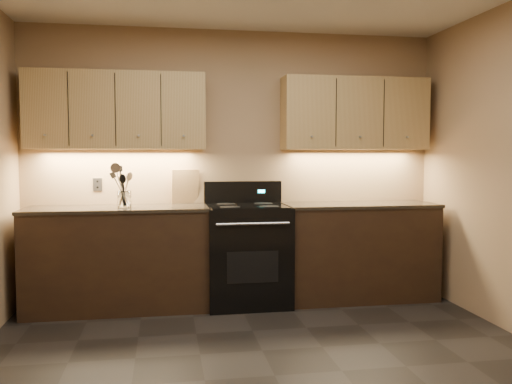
# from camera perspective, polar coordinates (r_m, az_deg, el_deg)

# --- Properties ---
(floor) EXTENTS (4.00, 4.00, 0.00)m
(floor) POSITION_cam_1_polar(r_m,az_deg,el_deg) (3.63, 1.98, -18.75)
(floor) COLOR black
(floor) RESTS_ON ground
(wall_back) EXTENTS (4.00, 0.04, 2.60)m
(wall_back) POSITION_cam_1_polar(r_m,az_deg,el_deg) (5.32, -2.32, 2.88)
(wall_back) COLOR #9E7E5D
(wall_back) RESTS_ON ground
(counter_left) EXTENTS (1.62, 0.62, 0.93)m
(counter_left) POSITION_cam_1_polar(r_m,az_deg,el_deg) (5.08, -14.33, -6.76)
(counter_left) COLOR black
(counter_left) RESTS_ON ground
(counter_right) EXTENTS (1.46, 0.62, 0.93)m
(counter_right) POSITION_cam_1_polar(r_m,az_deg,el_deg) (5.40, 10.72, -6.08)
(counter_right) COLOR black
(counter_right) RESTS_ON ground
(stove) EXTENTS (0.76, 0.68, 1.14)m
(stove) POSITION_cam_1_polar(r_m,az_deg,el_deg) (5.10, -0.94, -6.45)
(stove) COLOR black
(stove) RESTS_ON ground
(upper_cab_left) EXTENTS (1.60, 0.30, 0.70)m
(upper_cab_left) POSITION_cam_1_polar(r_m,az_deg,el_deg) (5.16, -14.45, 8.27)
(upper_cab_left) COLOR tan
(upper_cab_left) RESTS_ON wall_back
(upper_cab_right) EXTENTS (1.44, 0.30, 0.70)m
(upper_cab_right) POSITION_cam_1_polar(r_m,az_deg,el_deg) (5.47, 10.35, 8.09)
(upper_cab_right) COLOR tan
(upper_cab_right) RESTS_ON wall_back
(outlet_plate) EXTENTS (0.08, 0.01, 0.12)m
(outlet_plate) POSITION_cam_1_polar(r_m,az_deg,el_deg) (5.32, -16.34, 0.78)
(outlet_plate) COLOR #B2B5BA
(outlet_plate) RESTS_ON wall_back
(utensil_crock) EXTENTS (0.12, 0.12, 0.15)m
(utensil_crock) POSITION_cam_1_polar(r_m,az_deg,el_deg) (4.96, -13.69, -0.80)
(utensil_crock) COLOR white
(utensil_crock) RESTS_ON counter_left
(cutting_board) EXTENTS (0.27, 0.12, 0.33)m
(cutting_board) POSITION_cam_1_polar(r_m,az_deg,el_deg) (5.26, -7.46, 0.60)
(cutting_board) COLOR #DBB076
(cutting_board) RESTS_ON counter_left
(wooden_spoon) EXTENTS (0.15, 0.10, 0.31)m
(wooden_spoon) POSITION_cam_1_polar(r_m,az_deg,el_deg) (4.96, -14.12, 0.34)
(wooden_spoon) COLOR #DBB076
(wooden_spoon) RESTS_ON utensil_crock
(black_spoon) EXTENTS (0.08, 0.17, 0.30)m
(black_spoon) POSITION_cam_1_polar(r_m,az_deg,el_deg) (4.98, -13.63, 0.31)
(black_spoon) COLOR black
(black_spoon) RESTS_ON utensil_crock
(black_turner) EXTENTS (0.13, 0.15, 0.38)m
(black_turner) POSITION_cam_1_polar(r_m,az_deg,el_deg) (4.93, -13.74, 0.72)
(black_turner) COLOR black
(black_turner) RESTS_ON utensil_crock
(steel_spatula) EXTENTS (0.23, 0.12, 0.35)m
(steel_spatula) POSITION_cam_1_polar(r_m,az_deg,el_deg) (4.96, -13.28, 0.57)
(steel_spatula) COLOR silver
(steel_spatula) RESTS_ON utensil_crock
(steel_skimmer) EXTENTS (0.19, 0.10, 0.38)m
(steel_skimmer) POSITION_cam_1_polar(r_m,az_deg,el_deg) (4.93, -13.46, 0.73)
(steel_skimmer) COLOR silver
(steel_skimmer) RESTS_ON utensil_crock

